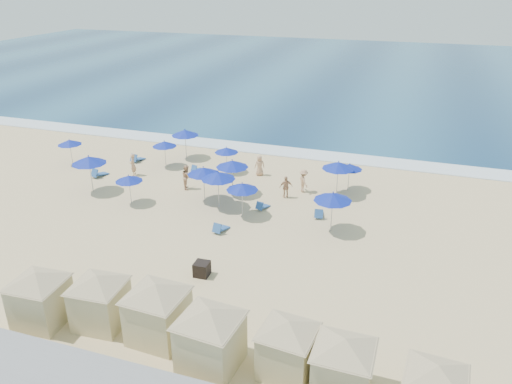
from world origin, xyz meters
TOP-DOWN VIEW (x-y plane):
  - ground at (0.00, 0.00)m, footprint 160.00×160.00m
  - ocean at (0.00, 55.00)m, footprint 160.00×80.00m
  - surf_line at (0.00, 15.50)m, footprint 160.00×2.50m
  - seawall at (0.00, -13.50)m, footprint 160.00×6.10m
  - trash_bin at (2.22, -4.29)m, footprint 0.77×0.77m
  - cabana_0 at (-2.92, -9.89)m, footprint 4.45×4.45m
  - cabana_1 at (-0.35, -9.19)m, footprint 4.38×4.38m
  - cabana_2 at (2.48, -9.21)m, footprint 4.71×4.71m
  - cabana_3 at (5.19, -10.00)m, footprint 4.71×4.71m
  - cabana_4 at (8.13, -9.41)m, footprint 4.22×4.22m
  - cabana_5 at (10.30, -9.80)m, footprint 4.38×4.38m
  - umbrella_0 at (-14.38, 7.19)m, footprint 1.88×1.88m
  - umbrella_1 at (-9.52, 3.05)m, footprint 2.39×2.39m
  - umbrella_2 at (-6.97, 9.14)m, footprint 1.92×1.92m
  - umbrella_3 at (-5.88, 2.18)m, footprint 1.82×1.82m
  - umbrella_4 at (-6.29, 11.44)m, footprint 2.23×2.23m
  - umbrella_5 at (-0.08, 3.54)m, footprint 2.27×2.27m
  - umbrella_6 at (-1.40, 4.19)m, footprint 2.17×2.17m
  - umbrella_7 at (0.01, 5.85)m, footprint 2.25×2.25m
  - umbrella_8 at (1.84, 2.82)m, footprint 2.03×2.03m
  - umbrella_9 at (7.57, 9.07)m, footprint 1.80×1.80m
  - umbrella_10 at (6.95, 7.91)m, footprint 2.24×2.24m
  - umbrella_11 at (7.56, 2.58)m, footprint 2.27×2.27m
  - umbrella_12 at (-1.90, 9.54)m, footprint 1.83×1.83m
  - beach_chair_0 at (-10.78, 5.54)m, footprint 0.91×1.44m
  - beach_chair_1 at (-9.77, 9.38)m, footprint 0.78×1.40m
  - beach_chair_2 at (-4.16, 8.88)m, footprint 0.83×1.22m
  - beach_chair_3 at (1.31, 0.34)m, footprint 0.77×1.30m
  - beach_chair_4 at (2.73, 4.11)m, footprint 0.78×1.21m
  - beach_chair_5 at (6.50, 4.17)m, footprint 0.71×1.27m
  - beachgoer_0 at (-8.40, 6.65)m, footprint 0.55×0.71m
  - beachgoer_1 at (-3.41, 5.69)m, footprint 0.97×1.06m
  - beachgoer_2 at (3.71, 6.39)m, footprint 0.98×0.77m
  - beachgoer_3 at (4.63, 7.71)m, footprint 1.12×1.24m
  - beachgoer_4 at (0.71, 9.75)m, footprint 0.92×0.81m

SIDE VIEW (x-z plane):
  - ground at x=0.00m, z-range 0.00..0.00m
  - ocean at x=0.00m, z-range 0.00..0.06m
  - surf_line at x=0.00m, z-range 0.00..0.08m
  - beach_chair_4 at x=2.73m, z-range -0.09..0.52m
  - beach_chair_2 at x=-4.16m, z-range -0.09..0.52m
  - beach_chair_5 at x=6.50m, z-range -0.10..0.56m
  - beach_chair_3 at x=1.31m, z-range -0.10..0.57m
  - beach_chair_1 at x=-9.77m, z-range -0.11..0.62m
  - beach_chair_0 at x=-10.78m, z-range -0.11..0.62m
  - trash_bin at x=2.22m, z-range 0.00..0.74m
  - seawall at x=0.00m, z-range 0.04..1.26m
  - beachgoer_2 at x=3.71m, z-range 0.00..1.56m
  - beachgoer_4 at x=0.71m, z-range 0.00..1.58m
  - beachgoer_3 at x=4.63m, z-range 0.00..1.67m
  - beachgoer_0 at x=-8.40m, z-range 0.00..1.72m
  - beachgoer_1 at x=-3.41m, z-range 0.00..1.75m
  - cabana_4 at x=8.13m, z-range 0.19..2.85m
  - cabana_5 at x=10.30m, z-range 0.20..2.95m
  - cabana_1 at x=-0.35m, z-range 0.20..2.95m
  - cabana_0 at x=-2.92m, z-range 0.20..3.00m
  - cabana_2 at x=2.48m, z-range 0.21..3.18m
  - cabana_3 at x=5.19m, z-range 0.22..3.18m
  - umbrella_9 at x=7.57m, z-range 0.75..2.79m
  - umbrella_3 at x=-5.88m, z-range 0.76..2.83m
  - umbrella_12 at x=-1.90m, z-range 0.77..2.85m
  - umbrella_0 at x=-14.38m, z-range 0.79..2.93m
  - umbrella_2 at x=-6.97m, z-range 0.80..2.98m
  - umbrella_8 at x=1.84m, z-range 0.85..3.16m
  - umbrella_6 at x=-1.40m, z-range 0.91..3.38m
  - umbrella_4 at x=-6.29m, z-range 0.93..3.47m
  - umbrella_10 at x=6.95m, z-range 0.93..3.48m
  - umbrella_7 at x=0.01m, z-range 0.94..3.51m
  - umbrella_5 at x=-0.08m, z-range 0.95..3.52m
  - umbrella_11 at x=7.56m, z-range 0.95..3.53m
  - umbrella_1 at x=-9.52m, z-range 1.00..3.72m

